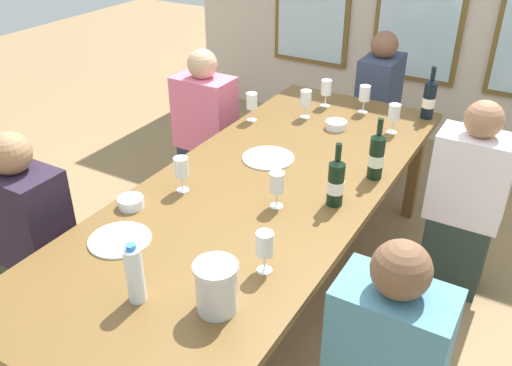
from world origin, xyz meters
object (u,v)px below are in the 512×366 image
(seated_person_1, at_px, (465,205))
(seated_person_4, at_px, (377,111))
(wine_glass_5, at_px, (326,89))
(wine_glass_0, at_px, (277,183))
(water_bottle, at_px, (135,274))
(wine_glass_4, at_px, (365,95))
(seated_person_0, at_px, (206,135))
(wine_glass_2, at_px, (265,245))
(wine_bottle_0, at_px, (336,182))
(tasting_bowl_0, at_px, (336,125))
(wine_glass_3, at_px, (394,114))
(wine_bottle_1, at_px, (429,99))
(dining_table, at_px, (263,196))
(wine_bottle_2, at_px, (376,156))
(white_plate_1, at_px, (120,240))
(metal_pitcher, at_px, (216,287))
(seated_person_2, at_px, (33,246))
(white_plate_0, at_px, (268,158))
(wine_glass_6, at_px, (181,169))
(wine_glass_7, at_px, (252,102))
(tasting_bowl_1, at_px, (131,202))

(seated_person_1, distance_m, seated_person_4, 1.32)
(wine_glass_5, bearing_deg, wine_glass_0, -76.06)
(water_bottle, bearing_deg, wine_glass_4, 87.89)
(water_bottle, xyz_separation_m, seated_person_0, (-0.85, 1.63, -0.33))
(seated_person_1, bearing_deg, wine_glass_2, -112.75)
(wine_bottle_0, bearing_deg, tasting_bowl_0, 112.46)
(wine_glass_0, distance_m, seated_person_1, 1.13)
(wine_glass_3, xyz_separation_m, wine_glass_4, (-0.26, 0.21, 0.00))
(wine_bottle_1, bearing_deg, wine_glass_4, -163.11)
(dining_table, bearing_deg, wine_glass_0, -41.98)
(dining_table, relative_size, wine_bottle_2, 8.61)
(white_plate_1, relative_size, wine_glass_2, 1.49)
(dining_table, bearing_deg, metal_pitcher, -71.02)
(water_bottle, relative_size, seated_person_2, 0.22)
(tasting_bowl_0, relative_size, seated_person_0, 0.11)
(wine_glass_0, bearing_deg, seated_person_4, 94.48)
(seated_person_1, bearing_deg, water_bottle, -117.33)
(white_plate_1, relative_size, seated_person_1, 0.23)
(wine_bottle_1, bearing_deg, wine_glass_5, -167.50)
(white_plate_0, relative_size, wine_glass_3, 1.58)
(white_plate_0, height_order, seated_person_2, seated_person_2)
(wine_bottle_1, relative_size, wine_bottle_2, 1.03)
(wine_glass_6, relative_size, wine_glass_7, 1.00)
(white_plate_1, relative_size, tasting_bowl_0, 2.06)
(tasting_bowl_1, bearing_deg, wine_glass_5, 80.46)
(water_bottle, bearing_deg, wine_glass_0, 80.49)
(wine_glass_6, height_order, seated_person_0, seated_person_0)
(tasting_bowl_0, relative_size, wine_glass_3, 0.72)
(seated_person_4, bearing_deg, wine_glass_4, -81.50)
(white_plate_0, xyz_separation_m, metal_pitcher, (0.40, -1.08, 0.09))
(wine_glass_3, bearing_deg, seated_person_4, 113.46)
(wine_glass_6, bearing_deg, wine_bottle_2, 38.06)
(wine_bottle_1, height_order, seated_person_1, seated_person_1)
(metal_pitcher, bearing_deg, white_plate_1, 167.25)
(water_bottle, height_order, seated_person_0, seated_person_0)
(wine_glass_5, height_order, seated_person_0, seated_person_0)
(white_plate_0, height_order, wine_bottle_2, wine_bottle_2)
(wine_glass_4, height_order, seated_person_0, seated_person_0)
(metal_pitcher, height_order, wine_bottle_2, wine_bottle_2)
(wine_glass_0, relative_size, seated_person_2, 0.16)
(metal_pitcher, bearing_deg, water_bottle, -159.00)
(wine_glass_0, xyz_separation_m, wine_glass_7, (-0.60, 0.79, -0.00))
(wine_glass_2, xyz_separation_m, wine_glass_6, (-0.63, 0.33, -0.00))
(wine_glass_4, relative_size, wine_glass_6, 1.00)
(wine_glass_0, height_order, wine_glass_7, same)
(metal_pitcher, xyz_separation_m, seated_person_1, (0.56, 1.51, -0.31))
(wine_glass_0, height_order, seated_person_4, seated_person_4)
(white_plate_1, height_order, wine_glass_7, wine_glass_7)
(metal_pitcher, distance_m, wine_bottle_0, 0.84)
(white_plate_0, distance_m, wine_glass_6, 0.54)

